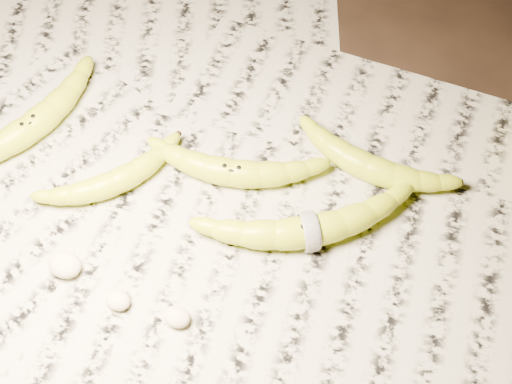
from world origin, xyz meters
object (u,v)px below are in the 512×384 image
at_px(banana_upper_a, 369,166).
at_px(banana_center, 232,171).
at_px(banana_taped, 309,230).
at_px(banana_left_b, 115,180).
at_px(banana_left_a, 29,126).

bearing_deg(banana_upper_a, banana_center, -149.62).
bearing_deg(banana_center, banana_taped, -33.36).
bearing_deg(banana_taped, banana_upper_a, 38.85).
distance_m(banana_center, banana_upper_a, 0.17).
bearing_deg(banana_left_b, banana_upper_a, -24.48).
bearing_deg(banana_left_a, banana_left_b, -80.88).
distance_m(banana_left_a, banana_center, 0.27).
bearing_deg(banana_center, banana_left_b, -165.96).
distance_m(banana_left_b, banana_upper_a, 0.31).
bearing_deg(banana_center, banana_upper_a, 11.81).
bearing_deg(banana_left_b, banana_taped, -45.01).
height_order(banana_center, banana_taped, banana_taped).
relative_size(banana_left_b, banana_upper_a, 0.90).
height_order(banana_left_a, banana_center, banana_left_a).
bearing_deg(banana_left_b, banana_left_a, 117.19).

